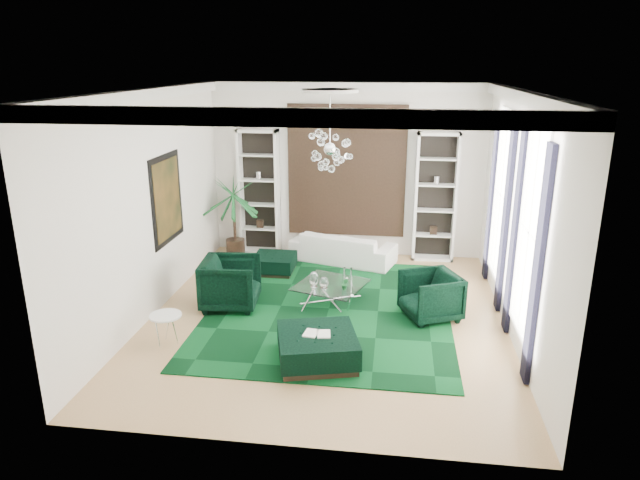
# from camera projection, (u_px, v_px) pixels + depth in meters

# --- Properties ---
(floor) EXTENTS (6.00, 7.00, 0.02)m
(floor) POSITION_uv_depth(u_px,v_px,m) (327.00, 317.00, 9.85)
(floor) COLOR tan
(floor) RESTS_ON ground
(ceiling) EXTENTS (6.00, 7.00, 0.02)m
(ceiling) POSITION_uv_depth(u_px,v_px,m) (328.00, 89.00, 8.70)
(ceiling) COLOR white
(ceiling) RESTS_ON ground
(wall_back) EXTENTS (6.00, 0.02, 3.80)m
(wall_back) POSITION_uv_depth(u_px,v_px,m) (347.00, 171.00, 12.59)
(wall_back) COLOR white
(wall_back) RESTS_ON ground
(wall_front) EXTENTS (6.00, 0.02, 3.80)m
(wall_front) POSITION_uv_depth(u_px,v_px,m) (286.00, 293.00, 5.95)
(wall_front) COLOR white
(wall_front) RESTS_ON ground
(wall_left) EXTENTS (0.02, 7.00, 3.80)m
(wall_left) POSITION_uv_depth(u_px,v_px,m) (151.00, 204.00, 9.66)
(wall_left) COLOR white
(wall_left) RESTS_ON ground
(wall_right) EXTENTS (0.02, 7.00, 3.80)m
(wall_right) POSITION_uv_depth(u_px,v_px,m) (519.00, 217.00, 8.89)
(wall_right) COLOR white
(wall_right) RESTS_ON ground
(crown_molding) EXTENTS (6.00, 7.00, 0.18)m
(crown_molding) POSITION_uv_depth(u_px,v_px,m) (328.00, 96.00, 8.73)
(crown_molding) COLOR white
(crown_molding) RESTS_ON ceiling
(ceiling_medallion) EXTENTS (0.90, 0.90, 0.05)m
(ceiling_medallion) POSITION_uv_depth(u_px,v_px,m) (330.00, 91.00, 8.99)
(ceiling_medallion) COLOR white
(ceiling_medallion) RESTS_ON ceiling
(tapestry) EXTENTS (2.50, 0.06, 2.80)m
(tapestry) POSITION_uv_depth(u_px,v_px,m) (347.00, 171.00, 12.54)
(tapestry) COLOR black
(tapestry) RESTS_ON wall_back
(shelving_left) EXTENTS (0.90, 0.38, 2.80)m
(shelving_left) POSITION_uv_depth(u_px,v_px,m) (259.00, 192.00, 12.80)
(shelving_left) COLOR white
(shelving_left) RESTS_ON floor
(shelving_right) EXTENTS (0.90, 0.38, 2.80)m
(shelving_right) POSITION_uv_depth(u_px,v_px,m) (435.00, 198.00, 12.30)
(shelving_right) COLOR white
(shelving_right) RESTS_ON floor
(painting) EXTENTS (0.04, 1.30, 1.60)m
(painting) POSITION_uv_depth(u_px,v_px,m) (168.00, 199.00, 10.23)
(painting) COLOR black
(painting) RESTS_ON wall_left
(window_near) EXTENTS (0.03, 1.10, 2.90)m
(window_near) POSITION_uv_depth(u_px,v_px,m) (530.00, 233.00, 8.04)
(window_near) COLOR white
(window_near) RESTS_ON wall_right
(curtain_near_a) EXTENTS (0.07, 0.30, 3.25)m
(curtain_near_a) POSITION_uv_depth(u_px,v_px,m) (538.00, 269.00, 7.38)
(curtain_near_a) COLOR black
(curtain_near_a) RESTS_ON floor
(curtain_near_b) EXTENTS (0.07, 0.30, 3.25)m
(curtain_near_b) POSITION_uv_depth(u_px,v_px,m) (515.00, 234.00, 8.85)
(curtain_near_b) COLOR black
(curtain_near_b) RESTS_ON floor
(window_far) EXTENTS (0.03, 1.10, 2.90)m
(window_far) POSITION_uv_depth(u_px,v_px,m) (501.00, 195.00, 10.31)
(window_far) COLOR white
(window_far) RESTS_ON wall_right
(curtain_far_a) EXTENTS (0.07, 0.30, 3.25)m
(curtain_far_a) POSITION_uv_depth(u_px,v_px,m) (505.00, 220.00, 9.65)
(curtain_far_a) COLOR black
(curtain_far_a) RESTS_ON floor
(curtain_far_b) EXTENTS (0.07, 0.30, 3.25)m
(curtain_far_b) POSITION_uv_depth(u_px,v_px,m) (492.00, 199.00, 11.12)
(curtain_far_b) COLOR black
(curtain_far_b) RESTS_ON floor
(rug) EXTENTS (4.20, 5.00, 0.02)m
(rug) POSITION_uv_depth(u_px,v_px,m) (329.00, 309.00, 10.12)
(rug) COLOR black
(rug) RESTS_ON floor
(sofa) EXTENTS (2.39, 1.48, 0.65)m
(sofa) POSITION_uv_depth(u_px,v_px,m) (343.00, 248.00, 12.44)
(sofa) COLOR white
(sofa) RESTS_ON floor
(armchair_left) EXTENTS (1.07, 1.05, 0.90)m
(armchair_left) POSITION_uv_depth(u_px,v_px,m) (231.00, 283.00, 10.12)
(armchair_left) COLOR black
(armchair_left) RESTS_ON floor
(armchair_right) EXTENTS (1.16, 1.15, 0.81)m
(armchair_right) POSITION_uv_depth(u_px,v_px,m) (430.00, 296.00, 9.69)
(armchair_right) COLOR black
(armchair_right) RESTS_ON floor
(coffee_table) EXTENTS (1.42, 1.42, 0.38)m
(coffee_table) POSITION_uv_depth(u_px,v_px,m) (331.00, 294.00, 10.30)
(coffee_table) COLOR white
(coffee_table) RESTS_ON floor
(ottoman_side) EXTENTS (0.83, 0.83, 0.37)m
(ottoman_side) POSITION_uv_depth(u_px,v_px,m) (274.00, 264.00, 11.85)
(ottoman_side) COLOR black
(ottoman_side) RESTS_ON floor
(ottoman_front) EXTENTS (1.36, 1.36, 0.45)m
(ottoman_front) POSITION_uv_depth(u_px,v_px,m) (317.00, 348.00, 8.30)
(ottoman_front) COLOR black
(ottoman_front) RESTS_ON floor
(book) EXTENTS (0.40, 0.26, 0.03)m
(book) POSITION_uv_depth(u_px,v_px,m) (317.00, 333.00, 8.23)
(book) COLOR white
(book) RESTS_ON ottoman_front
(side_table) EXTENTS (0.60, 0.60, 0.47)m
(side_table) POSITION_uv_depth(u_px,v_px,m) (167.00, 329.00, 8.84)
(side_table) COLOR white
(side_table) RESTS_ON floor
(palm) EXTENTS (1.46, 1.46, 2.29)m
(palm) POSITION_uv_depth(u_px,v_px,m) (234.00, 206.00, 12.60)
(palm) COLOR #1A652D
(palm) RESTS_ON floor
(chandelier) EXTENTS (1.02, 1.02, 0.73)m
(chandelier) POSITION_uv_depth(u_px,v_px,m) (330.00, 149.00, 9.27)
(chandelier) COLOR white
(chandelier) RESTS_ON ceiling
(table_plant) EXTENTS (0.15, 0.13, 0.22)m
(table_plant) POSITION_uv_depth(u_px,v_px,m) (345.00, 284.00, 9.96)
(table_plant) COLOR #1A652D
(table_plant) RESTS_ON coffee_table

